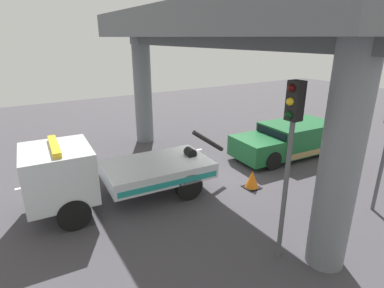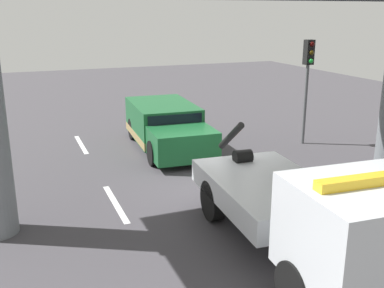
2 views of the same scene
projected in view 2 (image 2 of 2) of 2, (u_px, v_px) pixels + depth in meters
name	position (u px, v px, depth m)	size (l,w,h in m)	color
ground_plane	(216.00, 190.00, 13.12)	(60.00, 40.00, 0.10)	#423F44
lane_stripe_west	(81.00, 144.00, 17.40)	(2.60, 0.16, 0.01)	silver
lane_stripe_mid	(116.00, 203.00, 12.05)	(2.60, 0.16, 0.01)	silver
tow_truck_white	(315.00, 213.00, 8.67)	(7.31, 2.74, 2.46)	silver
towed_van_green	(167.00, 127.00, 16.85)	(5.32, 2.48, 1.58)	#195B2D
traffic_light_near	(308.00, 69.00, 16.76)	(0.39, 0.32, 3.93)	#515456
traffic_cone_orange	(258.00, 164.00, 14.13)	(0.59, 0.59, 0.70)	orange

